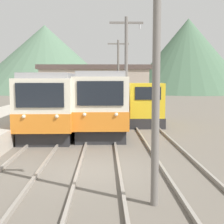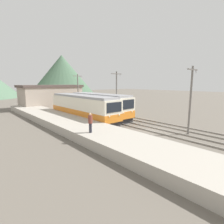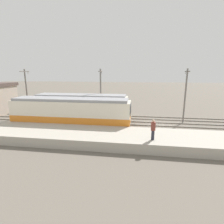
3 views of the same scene
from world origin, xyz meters
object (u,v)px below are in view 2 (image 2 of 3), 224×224
at_px(catenary_mast_near, 191,98).
at_px(catenary_mast_mid, 117,93).
at_px(shunting_locomotive, 108,107).
at_px(person_on_platform, 90,122).
at_px(commuter_train_left, 82,108).
at_px(catenary_mast_far, 78,91).
at_px(commuter_train_center, 99,106).

xyz_separation_m(catenary_mast_near, catenary_mast_mid, (0.00, 11.00, 0.00)).
bearing_deg(shunting_locomotive, person_on_platform, -135.98).
distance_m(commuter_train_left, catenary_mast_far, 9.63).
bearing_deg(catenary_mast_mid, commuter_train_left, 148.48).
xyz_separation_m(commuter_train_center, catenary_mast_far, (1.51, 8.69, 2.08)).
relative_size(catenary_mast_mid, catenary_mast_far, 1.00).
relative_size(commuter_train_center, shunting_locomotive, 2.07).
xyz_separation_m(catenary_mast_far, person_on_platform, (-9.08, -17.37, -1.92)).
height_order(commuter_train_left, commuter_train_center, commuter_train_center).
xyz_separation_m(catenary_mast_near, catenary_mast_far, (0.00, 21.99, 0.00)).
bearing_deg(shunting_locomotive, catenary_mast_near, -95.75).
bearing_deg(commuter_train_left, catenary_mast_near, -72.47).
height_order(commuter_train_center, shunting_locomotive, commuter_train_center).
height_order(catenary_mast_far, person_on_platform, catenary_mast_far).
relative_size(shunting_locomotive, catenary_mast_far, 0.85).
distance_m(catenary_mast_near, catenary_mast_far, 21.99).
distance_m(catenary_mast_near, catenary_mast_mid, 11.00).
bearing_deg(catenary_mast_far, commuter_train_center, -99.84).
xyz_separation_m(commuter_train_left, person_on_platform, (-4.77, -9.02, 0.20)).
relative_size(catenary_mast_mid, person_on_platform, 3.93).
bearing_deg(catenary_mast_far, person_on_platform, -117.58).
distance_m(shunting_locomotive, catenary_mast_near, 15.13).
bearing_deg(commuter_train_left, commuter_train_center, -6.92).
distance_m(commuter_train_center, person_on_platform, 11.52).
relative_size(shunting_locomotive, catenary_mast_near, 0.85).
xyz_separation_m(commuter_train_left, catenary_mast_mid, (4.31, -2.64, 2.12)).
distance_m(shunting_locomotive, catenary_mast_mid, 4.86).
height_order(commuter_train_left, catenary_mast_far, catenary_mast_far).
relative_size(commuter_train_center, catenary_mast_mid, 1.77).
relative_size(commuter_train_center, person_on_platform, 6.95).
distance_m(commuter_train_left, shunting_locomotive, 5.94).
relative_size(commuter_train_left, catenary_mast_mid, 2.01).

